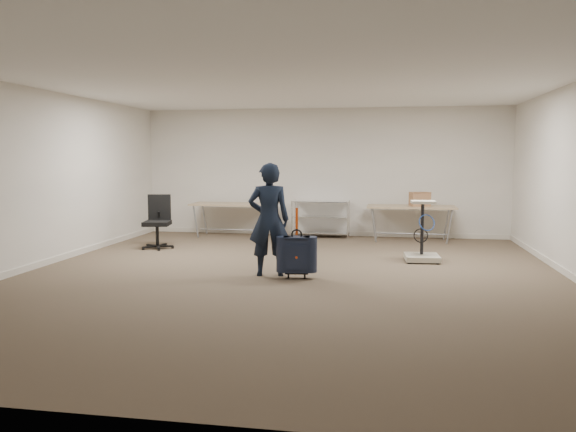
# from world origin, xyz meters

# --- Properties ---
(ground) EXTENTS (9.00, 9.00, 0.00)m
(ground) POSITION_xyz_m (0.00, 0.00, 0.00)
(ground) COLOR #4B3C2E
(ground) RESTS_ON ground
(room_shell) EXTENTS (8.00, 9.00, 9.00)m
(room_shell) POSITION_xyz_m (0.00, 1.38, 0.05)
(room_shell) COLOR white
(room_shell) RESTS_ON ground
(folding_table_left) EXTENTS (1.80, 0.75, 0.73)m
(folding_table_left) POSITION_xyz_m (-1.90, 3.95, 0.68)
(folding_table_left) COLOR #8D7A56
(folding_table_left) RESTS_ON ground
(folding_table_right) EXTENTS (1.80, 0.75, 0.73)m
(folding_table_right) POSITION_xyz_m (1.90, 3.95, 0.68)
(folding_table_right) COLOR #8D7A56
(folding_table_right) RESTS_ON ground
(wire_shelf) EXTENTS (1.22, 0.47, 0.80)m
(wire_shelf) POSITION_xyz_m (0.00, 4.20, 0.44)
(wire_shelf) COLOR silver
(wire_shelf) RESTS_ON ground
(person) EXTENTS (0.68, 0.52, 1.65)m
(person) POSITION_xyz_m (-0.30, 0.11, 0.83)
(person) COLOR black
(person) RESTS_ON ground
(suitcase) EXTENTS (0.40, 0.26, 1.02)m
(suitcase) POSITION_xyz_m (0.13, -0.04, 0.35)
(suitcase) COLOR black
(suitcase) RESTS_ON ground
(office_chair) EXTENTS (0.62, 0.62, 1.02)m
(office_chair) POSITION_xyz_m (-2.90, 2.18, 0.31)
(office_chair) COLOR black
(office_chair) RESTS_ON ground
(equipment_cart) EXTENTS (0.58, 0.58, 1.02)m
(equipment_cart) POSITION_xyz_m (1.99, 1.63, 0.27)
(equipment_cart) COLOR #F0E8CE
(equipment_cart) RESTS_ON ground
(cardboard_box) EXTENTS (0.44, 0.38, 0.28)m
(cardboard_box) POSITION_xyz_m (2.07, 3.96, 0.87)
(cardboard_box) COLOR #8B5B41
(cardboard_box) RESTS_ON folding_table_right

